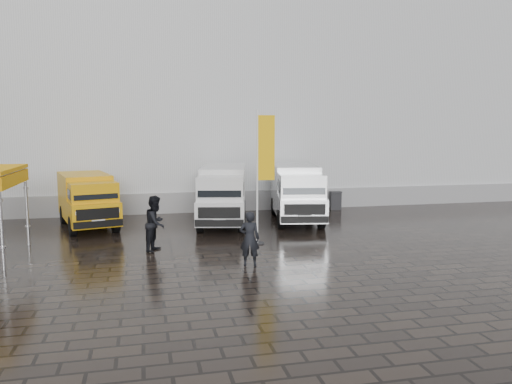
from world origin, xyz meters
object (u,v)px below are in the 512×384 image
(van_white, at_px, (223,196))
(person_front, at_px, (250,239))
(van_silver, at_px, (296,193))
(person_tent, at_px, (156,223))
(van_yellow, at_px, (88,201))
(flagpole, at_px, (262,170))
(wheelie_bin, at_px, (335,200))

(van_white, relative_size, person_front, 3.41)
(van_silver, xyz_separation_m, person_tent, (-6.24, -4.27, -0.30))
(van_yellow, relative_size, person_front, 2.88)
(flagpole, relative_size, wheelie_bin, 5.09)
(person_tent, bearing_deg, person_front, -108.17)
(person_front, height_order, person_tent, person_tent)
(van_yellow, height_order, wheelie_bin, van_yellow)
(van_silver, height_order, flagpole, flagpole)
(van_yellow, height_order, person_tent, van_yellow)
(wheelie_bin, height_order, person_front, person_front)
(person_front, bearing_deg, flagpole, -96.89)
(van_white, distance_m, flagpole, 4.32)
(van_yellow, bearing_deg, wheelie_bin, -4.09)
(van_white, distance_m, wheelie_bin, 6.77)
(person_front, bearing_deg, van_white, -78.51)
(flagpole, bearing_deg, person_tent, -175.97)
(flagpole, distance_m, person_front, 3.48)
(wheelie_bin, relative_size, person_tent, 0.50)
(person_front, bearing_deg, person_tent, -29.49)
(van_white, bearing_deg, person_front, -80.51)
(person_tent, bearing_deg, van_white, -9.49)
(flagpole, bearing_deg, van_yellow, 145.07)
(person_front, distance_m, person_tent, 3.68)
(van_silver, relative_size, wheelie_bin, 6.10)
(van_silver, distance_m, person_front, 7.68)
(person_tent, bearing_deg, flagpole, -60.82)
(van_white, height_order, van_silver, van_silver)
(person_front, bearing_deg, van_yellow, -39.84)
(van_yellow, distance_m, person_tent, 5.41)
(person_tent, bearing_deg, van_yellow, 54.47)
(van_silver, bearing_deg, person_tent, -135.11)
(wheelie_bin, bearing_deg, van_yellow, -158.79)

